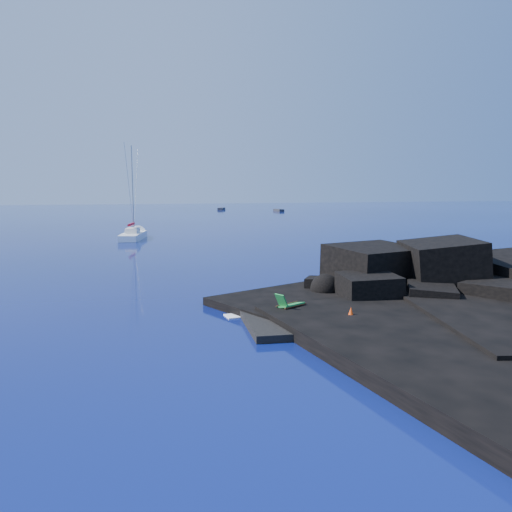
% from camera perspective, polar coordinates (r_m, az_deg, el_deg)
% --- Properties ---
extents(ground, '(400.00, 400.00, 0.00)m').
position_cam_1_polar(ground, '(23.13, -1.31, -8.60)').
color(ground, '#040C3B').
rests_on(ground, ground).
extents(headland, '(24.00, 24.00, 3.60)m').
position_cam_1_polar(headland, '(31.51, 20.68, -4.70)').
color(headland, black).
rests_on(headland, ground).
extents(beach, '(9.08, 6.86, 0.70)m').
position_cam_1_polar(beach, '(25.09, 8.44, -7.38)').
color(beach, black).
rests_on(beach, ground).
extents(surf_foam, '(10.00, 8.00, 0.06)m').
position_cam_1_polar(surf_foam, '(29.28, 5.61, -5.15)').
color(surf_foam, white).
rests_on(surf_foam, ground).
extents(sailboat, '(4.91, 11.80, 12.11)m').
position_cam_1_polar(sailboat, '(66.93, -13.82, 1.89)').
color(sailboat, white).
rests_on(sailboat, ground).
extents(deck_chair, '(1.78, 1.38, 1.12)m').
position_cam_1_polar(deck_chair, '(25.18, 4.07, -5.12)').
color(deck_chair, '#1A7933').
rests_on(deck_chair, beach).
extents(towel, '(2.04, 1.15, 0.05)m').
position_cam_1_polar(towel, '(26.90, 10.99, -5.59)').
color(towel, white).
rests_on(towel, beach).
extents(sunbather, '(1.62, 0.58, 0.21)m').
position_cam_1_polar(sunbather, '(26.87, 10.99, -5.32)').
color(sunbather, tan).
rests_on(sunbather, towel).
extents(marker_cone, '(0.54, 0.54, 0.63)m').
position_cam_1_polar(marker_cone, '(23.97, 10.78, -6.50)').
color(marker_cone, '#FC440D').
rests_on(marker_cone, beach).
extents(distant_boat_a, '(3.46, 5.34, 0.68)m').
position_cam_1_polar(distant_boat_a, '(156.59, -3.97, 5.28)').
color(distant_boat_a, '#28272D').
rests_on(distant_boat_a, ground).
extents(distant_boat_b, '(1.81, 4.99, 0.65)m').
position_cam_1_polar(distant_boat_b, '(146.37, 2.61, 5.13)').
color(distant_boat_b, '#27272C').
rests_on(distant_boat_b, ground).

